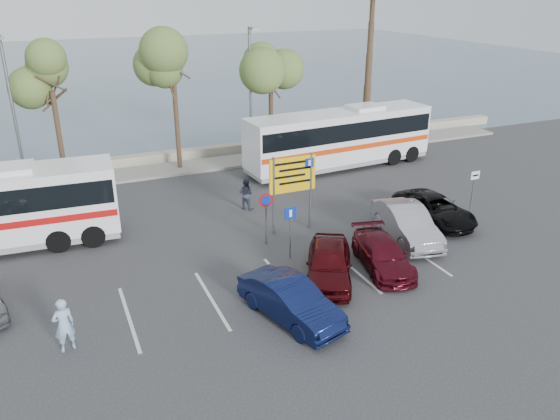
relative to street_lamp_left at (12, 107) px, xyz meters
name	(u,v)px	position (x,y,z in m)	size (l,w,h in m)	color
ground	(303,265)	(10.00, -13.52, -4.60)	(120.00, 120.00, 0.00)	#2F2F31
kerb_strip	(204,165)	(10.00, 0.48, -4.52)	(44.00, 2.40, 0.15)	gray
seawall	(195,153)	(10.00, 2.48, -4.30)	(48.00, 0.80, 0.60)	#A49C83
sea	(107,68)	(10.00, 46.48, -4.59)	(140.00, 140.00, 0.00)	#465D70
tree_left	(50,75)	(2.00, 0.48, 1.41)	(3.20, 3.20, 7.20)	#382619
tree_mid	(172,56)	(8.50, 0.48, 2.06)	(3.20, 3.20, 8.00)	#382619
tree_right	(271,60)	(14.50, 0.48, 1.57)	(3.20, 3.20, 7.40)	#382619
street_lamp_left	(12,107)	(0.00, 0.00, 0.00)	(0.45, 1.15, 8.01)	slate
street_lamp_right	(251,89)	(13.00, 0.00, 0.00)	(0.45, 1.15, 8.01)	slate
direction_sign	(293,180)	(11.00, -10.32, -2.17)	(2.20, 0.12, 3.60)	slate
sign_no_stop	(266,210)	(9.40, -11.13, -3.02)	(0.60, 0.08, 2.35)	slate
sign_parking	(290,225)	(9.80, -12.73, -3.13)	(0.50, 0.07, 2.25)	slate
sign_taxi	(473,187)	(19.80, -12.03, -3.18)	(0.50, 0.07, 2.20)	slate
lane_markings	(287,283)	(8.86, -14.52, -4.60)	(12.02, 4.20, 0.01)	silver
coach_bus_right	(339,140)	(17.50, -3.02, -2.90)	(11.91, 3.35, 3.67)	white
car_blue	(291,300)	(8.00, -16.70, -3.91)	(1.45, 4.17, 1.37)	#0D163F
car_maroon	(383,254)	(12.80, -14.94, -4.01)	(1.65, 4.05, 1.18)	#510D19
car_red	(329,263)	(10.40, -14.93, -3.89)	(1.68, 4.18, 1.42)	#41090D
suv_black	(434,209)	(17.60, -12.02, -3.97)	(2.08, 4.50, 1.25)	black
car_silver_b	(407,223)	(15.20, -13.14, -3.84)	(1.60, 4.59, 1.51)	#96969B
pedestrian_near	(64,325)	(1.00, -15.52, -3.70)	(0.65, 0.43, 1.80)	#93B5D6
pedestrian_far	(246,194)	(10.00, -7.02, -3.80)	(0.77, 0.60, 1.59)	#34384F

